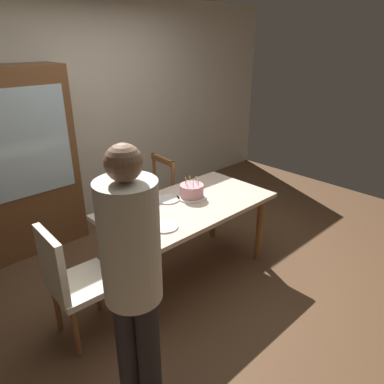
{
  "coord_description": "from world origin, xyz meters",
  "views": [
    {
      "loc": [
        -2.01,
        -2.16,
        2.14
      ],
      "look_at": [
        0.05,
        0.0,
        0.85
      ],
      "focal_mm": 33.73,
      "sensor_mm": 36.0,
      "label": 1
    }
  ],
  "objects": [
    {
      "name": "dining_table",
      "position": [
        0.0,
        0.0,
        0.65
      ],
      "size": [
        1.57,
        0.84,
        0.75
      ],
      "color": "beige",
      "rests_on": "ground"
    },
    {
      "name": "ground",
      "position": [
        0.0,
        0.0,
        0.0
      ],
      "size": [
        6.4,
        6.4,
        0.0
      ],
      "primitive_type": "plane",
      "color": "brown"
    },
    {
      "name": "person_celebrant",
      "position": [
        -1.14,
        -0.78,
        0.97
      ],
      "size": [
        0.32,
        0.32,
        1.69
      ],
      "color": "#262328",
      "rests_on": "ground"
    },
    {
      "name": "chair_upholstered",
      "position": [
        -1.17,
        -0.02,
        0.53
      ],
      "size": [
        0.46,
        0.46,
        0.95
      ],
      "color": "beige",
      "rests_on": "ground"
    },
    {
      "name": "back_wall",
      "position": [
        0.0,
        1.85,
        1.3
      ],
      "size": [
        6.4,
        0.1,
        2.6
      ],
      "primitive_type": "cube",
      "color": "beige",
      "rests_on": "ground"
    },
    {
      "name": "china_cabinet",
      "position": [
        -0.9,
        1.56,
        0.95
      ],
      "size": [
        1.1,
        0.45,
        1.9
      ],
      "color": "brown",
      "rests_on": "ground"
    },
    {
      "name": "fork_near_celebrant",
      "position": [
        -0.59,
        -0.17,
        0.75
      ],
      "size": [
        0.18,
        0.02,
        0.01
      ],
      "primitive_type": "cube",
      "rotation": [
        0.0,
        0.0,
        0.02
      ],
      "color": "silver",
      "rests_on": "dining_table"
    },
    {
      "name": "chair_spindle_back",
      "position": [
        0.14,
        0.74,
        0.46
      ],
      "size": [
        0.48,
        0.48,
        0.95
      ],
      "color": "beige",
      "rests_on": "ground"
    },
    {
      "name": "plate_near_celebrant",
      "position": [
        -0.43,
        -0.19,
        0.75
      ],
      "size": [
        0.22,
        0.22,
        0.01
      ],
      "primitive_type": "cylinder",
      "color": "white",
      "rests_on": "dining_table"
    },
    {
      "name": "birthday_cake",
      "position": [
        0.12,
        0.08,
        0.81
      ],
      "size": [
        0.28,
        0.28,
        0.2
      ],
      "color": "silver",
      "rests_on": "dining_table"
    },
    {
      "name": "plate_far_side",
      "position": [
        -0.08,
        0.19,
        0.75
      ],
      "size": [
        0.22,
        0.22,
        0.01
      ],
      "primitive_type": "cylinder",
      "color": "white",
      "rests_on": "dining_table"
    },
    {
      "name": "fork_far_side",
      "position": [
        -0.24,
        0.19,
        0.75
      ],
      "size": [
        0.18,
        0.03,
        0.01
      ],
      "primitive_type": "cube",
      "rotation": [
        0.0,
        0.0,
        -0.06
      ],
      "color": "silver",
      "rests_on": "dining_table"
    }
  ]
}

